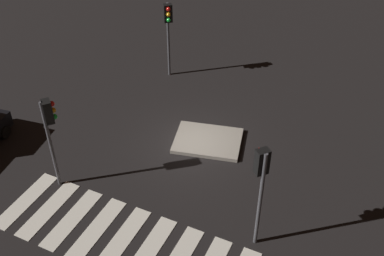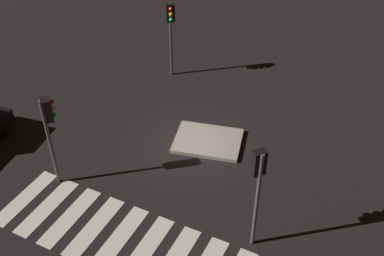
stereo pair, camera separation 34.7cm
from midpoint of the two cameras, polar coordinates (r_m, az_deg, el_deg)
The scene contains 6 objects.
ground_plane at distance 21.84m, azimuth -0.46°, elevation -2.07°, with size 80.00×80.00×0.00m, color black.
traffic_island at distance 21.95m, azimuth 1.48°, elevation -1.56°, with size 3.54×2.97×0.18m.
traffic_light_east at distance 15.71m, azimuth 7.76°, elevation -5.70°, with size 0.53×0.54×4.33m.
traffic_light_west at distance 25.35m, azimuth -3.32°, elevation 12.67°, with size 0.54×0.53×4.29m.
traffic_light_south at distance 18.77m, azimuth -17.47°, elevation 0.57°, with size 0.54×0.53×4.19m.
crosswalk_near at distance 18.19m, azimuth -9.04°, elevation -13.20°, with size 9.90×3.20×0.02m.
Camera 1 is at (7.18, -15.13, 14.02)m, focal length 43.81 mm.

